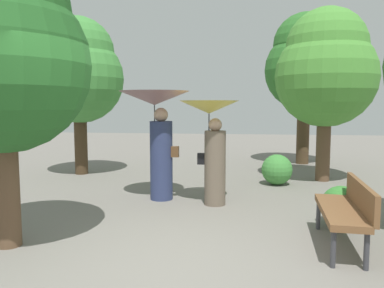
# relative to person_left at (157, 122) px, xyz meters

# --- Properties ---
(ground_plane) EXTENTS (40.00, 40.00, 0.00)m
(ground_plane) POSITION_rel_person_left_xyz_m (0.59, -2.98, -1.47)
(ground_plane) COLOR slate
(person_left) EXTENTS (1.30, 1.30, 2.04)m
(person_left) POSITION_rel_person_left_xyz_m (0.00, 0.00, 0.00)
(person_left) COLOR navy
(person_left) RESTS_ON ground
(person_right) EXTENTS (1.05, 1.05, 1.85)m
(person_right) POSITION_rel_person_left_xyz_m (1.04, -0.26, -0.19)
(person_right) COLOR #6B5B4C
(person_right) RESTS_ON ground
(park_bench) EXTENTS (0.59, 1.53, 0.83)m
(park_bench) POSITION_rel_person_left_xyz_m (2.89, -2.14, -0.96)
(park_bench) COLOR #38383D
(park_bench) RESTS_ON ground
(tree_near_left) EXTENTS (2.25, 2.25, 4.00)m
(tree_near_left) POSITION_rel_person_left_xyz_m (-2.56, 2.38, 1.18)
(tree_near_left) COLOR #42301E
(tree_near_left) RESTS_ON ground
(tree_mid_left) EXTENTS (2.15, 2.15, 3.72)m
(tree_mid_left) POSITION_rel_person_left_xyz_m (-1.32, -2.65, 0.97)
(tree_mid_left) COLOR brown
(tree_mid_left) RESTS_ON ground
(tree_mid_right) EXTENTS (2.31, 2.31, 4.00)m
(tree_mid_right) POSITION_rel_person_left_xyz_m (3.46, 2.27, 1.16)
(tree_mid_right) COLOR brown
(tree_mid_right) RESTS_ON ground
(tree_far_back) EXTENTS (2.37, 2.37, 4.52)m
(tree_far_back) POSITION_rel_person_left_xyz_m (3.40, 4.97, 1.57)
(tree_far_back) COLOR #4C3823
(tree_far_back) RESTS_ON ground
(bush_path_left) EXTENTS (0.59, 0.59, 0.59)m
(bush_path_left) POSITION_rel_person_left_xyz_m (3.05, -1.21, -1.18)
(bush_path_left) COLOR #387F33
(bush_path_left) RESTS_ON ground
(bush_path_right) EXTENTS (0.68, 0.68, 0.68)m
(bush_path_right) POSITION_rel_person_left_xyz_m (2.36, 1.64, -1.13)
(bush_path_right) COLOR #428C3D
(bush_path_right) RESTS_ON ground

